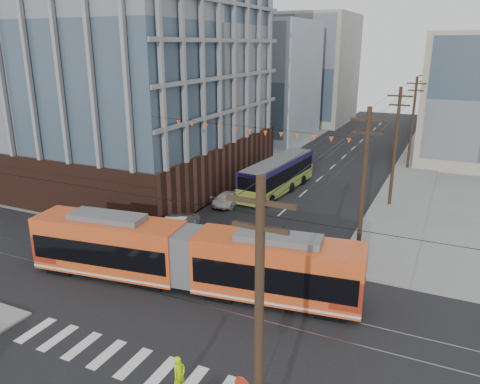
% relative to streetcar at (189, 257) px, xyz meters
% --- Properties ---
extents(ground, '(160.00, 160.00, 0.00)m').
position_rel_streetcar_xyz_m(ground, '(0.59, -4.58, -2.03)').
color(ground, slate).
extents(office_building, '(30.00, 25.00, 28.60)m').
position_rel_streetcar_xyz_m(office_building, '(-21.41, 18.42, 12.27)').
color(office_building, '#381E16').
rests_on(office_building, ground).
extents(bg_bldg_nw_near, '(18.00, 16.00, 18.00)m').
position_rel_streetcar_xyz_m(bg_bldg_nw_near, '(-16.41, 47.42, 6.97)').
color(bg_bldg_nw_near, '#8C99A5').
rests_on(bg_bldg_nw_near, ground).
extents(bg_bldg_nw_far, '(16.00, 18.00, 20.00)m').
position_rel_streetcar_xyz_m(bg_bldg_nw_far, '(-13.41, 67.42, 7.97)').
color(bg_bldg_nw_far, gray).
rests_on(bg_bldg_nw_far, ground).
extents(utility_pole_near, '(0.30, 0.30, 11.00)m').
position_rel_streetcar_xyz_m(utility_pole_near, '(9.09, -10.58, 3.47)').
color(utility_pole_near, black).
rests_on(utility_pole_near, ground).
extents(utility_pole_far, '(0.30, 0.30, 11.00)m').
position_rel_streetcar_xyz_m(utility_pole_far, '(9.09, 51.42, 3.47)').
color(utility_pole_far, black).
rests_on(utility_pole_far, ground).
extents(streetcar, '(21.31, 5.69, 4.07)m').
position_rel_streetcar_xyz_m(streetcar, '(0.00, 0.00, 0.00)').
color(streetcar, '#D24C1E').
rests_on(streetcar, ground).
extents(city_bus, '(3.72, 12.60, 3.52)m').
position_rel_streetcar_xyz_m(city_bus, '(-2.01, 20.91, -0.27)').
color(city_bus, '#17123F').
rests_on(city_bus, ground).
extents(parked_car_silver, '(2.53, 5.15, 1.62)m').
position_rel_streetcar_xyz_m(parked_car_silver, '(-5.21, 7.12, -1.22)').
color(parked_car_silver, '#B4B5B6').
rests_on(parked_car_silver, ground).
extents(parked_car_white, '(2.23, 4.71, 1.33)m').
position_rel_streetcar_xyz_m(parked_car_white, '(-4.62, 15.21, -1.37)').
color(parked_car_white, beige).
rests_on(parked_car_white, ground).
extents(parked_car_grey, '(3.24, 4.97, 1.27)m').
position_rel_streetcar_xyz_m(parked_car_grey, '(-4.59, 20.86, -1.40)').
color(parked_car_grey, '#4C4C4C').
rests_on(parked_car_grey, ground).
extents(pedestrian, '(0.54, 0.73, 1.85)m').
position_rel_streetcar_xyz_m(pedestrian, '(4.48, -8.33, -1.11)').
color(pedestrian, '#BBF709').
rests_on(pedestrian, ground).
extents(jersey_barrier, '(1.67, 4.51, 0.88)m').
position_rel_streetcar_xyz_m(jersey_barrier, '(8.89, 8.32, -1.59)').
color(jersey_barrier, slate).
rests_on(jersey_barrier, ground).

